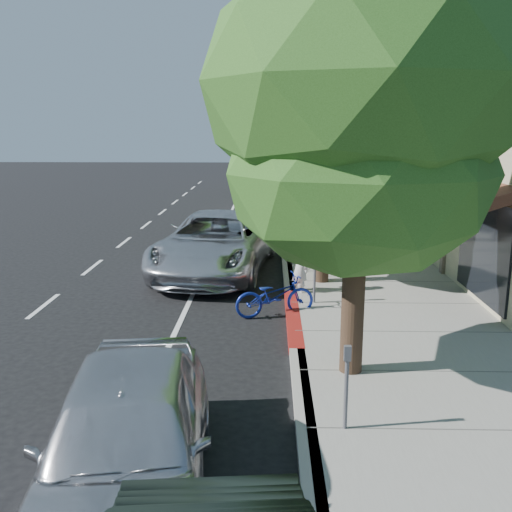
{
  "coord_description": "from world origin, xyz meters",
  "views": [
    {
      "loc": [
        -0.54,
        -11.47,
        4.39
      ],
      "look_at": [
        -0.88,
        1.84,
        1.35
      ],
      "focal_mm": 40.0,
      "sensor_mm": 36.0,
      "label": 1
    }
  ],
  "objects_px": {
    "cyclist": "(300,266)",
    "silver_suv": "(216,243)",
    "dark_suv_far": "(271,179)",
    "dark_sedan": "(271,210)",
    "street_tree_4": "(296,121)",
    "street_tree_2": "(310,124)",
    "pedestrian": "(363,210)",
    "street_tree_1": "(326,103)",
    "near_car_a": "(127,439)",
    "bicycle": "(275,296)",
    "street_tree_5": "(292,123)",
    "street_tree_3": "(302,114)",
    "white_pickup": "(263,192)",
    "street_tree_0": "(361,92)"
  },
  "relations": [
    {
      "from": "street_tree_3",
      "to": "cyclist",
      "type": "xyz_separation_m",
      "value": [
        -0.65,
        -13.0,
        -4.12
      ]
    },
    {
      "from": "white_pickup",
      "to": "pedestrian",
      "type": "distance_m",
      "value": 8.92
    },
    {
      "from": "dark_suv_far",
      "to": "street_tree_2",
      "type": "bearing_deg",
      "value": -89.45
    },
    {
      "from": "cyclist",
      "to": "near_car_a",
      "type": "xyz_separation_m",
      "value": [
        -2.45,
        -8.5,
        0.01
      ]
    },
    {
      "from": "street_tree_2",
      "to": "near_car_a",
      "type": "xyz_separation_m",
      "value": [
        -3.1,
        -15.5,
        -3.62
      ]
    },
    {
      "from": "street_tree_4",
      "to": "silver_suv",
      "type": "distance_m",
      "value": 17.2
    },
    {
      "from": "street_tree_5",
      "to": "silver_suv",
      "type": "xyz_separation_m",
      "value": [
        -3.1,
        -22.5,
        -3.69
      ]
    },
    {
      "from": "street_tree_5",
      "to": "near_car_a",
      "type": "relative_size",
      "value": 1.53
    },
    {
      "from": "cyclist",
      "to": "street_tree_2",
      "type": "bearing_deg",
      "value": -32.98
    },
    {
      "from": "silver_suv",
      "to": "cyclist",
      "type": "bearing_deg",
      "value": -38.14
    },
    {
      "from": "street_tree_1",
      "to": "cyclist",
      "type": "height_order",
      "value": "street_tree_1"
    },
    {
      "from": "street_tree_5",
      "to": "dark_sedan",
      "type": "bearing_deg",
      "value": -95.62
    },
    {
      "from": "street_tree_2",
      "to": "pedestrian",
      "type": "xyz_separation_m",
      "value": [
        2.45,
        2.49,
        -3.51
      ]
    },
    {
      "from": "street_tree_4",
      "to": "street_tree_2",
      "type": "bearing_deg",
      "value": -90.0
    },
    {
      "from": "street_tree_5",
      "to": "street_tree_1",
      "type": "bearing_deg",
      "value": -90.0
    },
    {
      "from": "cyclist",
      "to": "bicycle",
      "type": "bearing_deg",
      "value": 129.77
    },
    {
      "from": "street_tree_5",
      "to": "dark_suv_far",
      "type": "height_order",
      "value": "street_tree_5"
    },
    {
      "from": "street_tree_4",
      "to": "near_car_a",
      "type": "relative_size",
      "value": 1.55
    },
    {
      "from": "street_tree_3",
      "to": "white_pickup",
      "type": "xyz_separation_m",
      "value": [
        -1.85,
        4.31,
        -4.13
      ]
    },
    {
      "from": "street_tree_4",
      "to": "dark_sedan",
      "type": "bearing_deg",
      "value": -99.66
    },
    {
      "from": "street_tree_5",
      "to": "pedestrian",
      "type": "distance_m",
      "value": 16.12
    },
    {
      "from": "street_tree_2",
      "to": "cyclist",
      "type": "distance_m",
      "value": 7.92
    },
    {
      "from": "street_tree_0",
      "to": "cyclist",
      "type": "distance_m",
      "value": 6.51
    },
    {
      "from": "street_tree_4",
      "to": "street_tree_5",
      "type": "bearing_deg",
      "value": 90.0
    },
    {
      "from": "street_tree_2",
      "to": "street_tree_4",
      "type": "distance_m",
      "value": 12.0
    },
    {
      "from": "street_tree_2",
      "to": "near_car_a",
      "type": "bearing_deg",
      "value": -101.31
    },
    {
      "from": "street_tree_4",
      "to": "dark_suv_far",
      "type": "xyz_separation_m",
      "value": [
        -1.4,
        6.0,
        -3.84
      ]
    },
    {
      "from": "near_car_a",
      "to": "pedestrian",
      "type": "height_order",
      "value": "pedestrian"
    },
    {
      "from": "dark_suv_far",
      "to": "dark_sedan",
      "type": "bearing_deg",
      "value": -93.89
    },
    {
      "from": "street_tree_0",
      "to": "white_pickup",
      "type": "distance_m",
      "value": 22.76
    },
    {
      "from": "street_tree_2",
      "to": "dark_suv_far",
      "type": "xyz_separation_m",
      "value": [
        -1.4,
        18.0,
        -3.62
      ]
    },
    {
      "from": "street_tree_3",
      "to": "near_car_a",
      "type": "bearing_deg",
      "value": -98.2
    },
    {
      "from": "dark_suv_far",
      "to": "near_car_a",
      "type": "xyz_separation_m",
      "value": [
        -1.7,
        -33.5,
        -0.0
      ]
    },
    {
      "from": "cyclist",
      "to": "silver_suv",
      "type": "relative_size",
      "value": 0.25
    },
    {
      "from": "cyclist",
      "to": "dark_sedan",
      "type": "distance_m",
      "value": 10.8
    },
    {
      "from": "dark_suv_far",
      "to": "street_tree_1",
      "type": "bearing_deg",
      "value": -90.56
    },
    {
      "from": "street_tree_5",
      "to": "dark_suv_far",
      "type": "bearing_deg",
      "value": 180.0
    },
    {
      "from": "street_tree_0",
      "to": "silver_suv",
      "type": "relative_size",
      "value": 1.23
    },
    {
      "from": "street_tree_1",
      "to": "near_car_a",
      "type": "distance_m",
      "value": 10.82
    },
    {
      "from": "street_tree_5",
      "to": "white_pickup",
      "type": "height_order",
      "value": "street_tree_5"
    },
    {
      "from": "street_tree_5",
      "to": "cyclist",
      "type": "bearing_deg",
      "value": -91.49
    },
    {
      "from": "dark_suv_far",
      "to": "near_car_a",
      "type": "height_order",
      "value": "dark_suv_far"
    },
    {
      "from": "cyclist",
      "to": "bicycle",
      "type": "distance_m",
      "value": 1.78
    },
    {
      "from": "street_tree_0",
      "to": "street_tree_2",
      "type": "xyz_separation_m",
      "value": [
        0.0,
        12.0,
        -0.48
      ]
    },
    {
      "from": "cyclist",
      "to": "silver_suv",
      "type": "xyz_separation_m",
      "value": [
        -2.45,
        2.5,
        0.1
      ]
    },
    {
      "from": "street_tree_1",
      "to": "cyclist",
      "type": "xyz_separation_m",
      "value": [
        -0.65,
        -1.0,
        -4.16
      ]
    },
    {
      "from": "silver_suv",
      "to": "street_tree_2",
      "type": "bearing_deg",
      "value": 62.87
    },
    {
      "from": "street_tree_5",
      "to": "near_car_a",
      "type": "xyz_separation_m",
      "value": [
        -3.1,
        -33.5,
        -3.78
      ]
    },
    {
      "from": "street_tree_2",
      "to": "street_tree_0",
      "type": "bearing_deg",
      "value": -90.0
    },
    {
      "from": "street_tree_5",
      "to": "silver_suv",
      "type": "relative_size",
      "value": 1.13
    }
  ]
}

